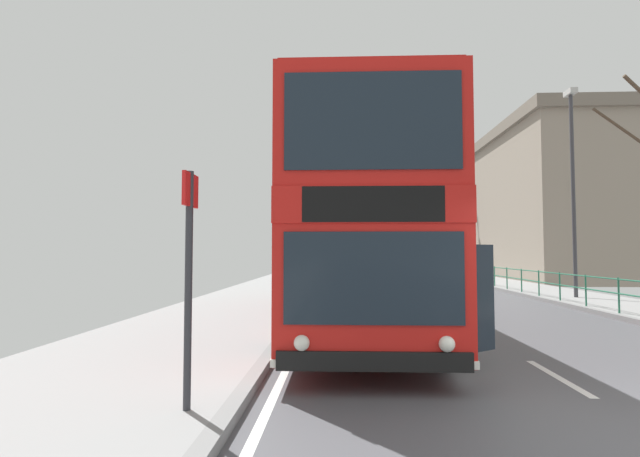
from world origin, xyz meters
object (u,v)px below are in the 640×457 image
at_px(bus_stop_sign_near, 189,261).
at_px(street_lamp_far_side, 573,176).
at_px(bare_tree_far_01, 453,234).
at_px(double_decker_bus_main, 357,232).
at_px(background_building_00, 605,202).

distance_m(bus_stop_sign_near, street_lamp_far_side, 16.74).
bearing_deg(street_lamp_far_side, bare_tree_far_01, 89.02).
distance_m(double_decker_bus_main, bus_stop_sign_near, 6.70).
xyz_separation_m(bus_stop_sign_near, background_building_00, (19.18, 26.81, 3.41)).
bearing_deg(background_building_00, double_decker_bus_main, -130.02).
relative_size(bus_stop_sign_near, bare_tree_far_01, 0.37).
relative_size(bare_tree_far_01, background_building_00, 0.47).
relative_size(double_decker_bus_main, background_building_00, 0.76).
relative_size(bus_stop_sign_near, street_lamp_far_side, 0.32).
distance_m(double_decker_bus_main, bare_tree_far_01, 28.14).
height_order(bare_tree_far_01, background_building_00, background_building_00).
xyz_separation_m(street_lamp_far_side, bare_tree_far_01, (0.35, 20.27, -1.39)).
distance_m(street_lamp_far_side, background_building_00, 16.54).
height_order(double_decker_bus_main, street_lamp_far_side, street_lamp_far_side).
bearing_deg(bare_tree_far_01, bus_stop_sign_near, -107.82).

